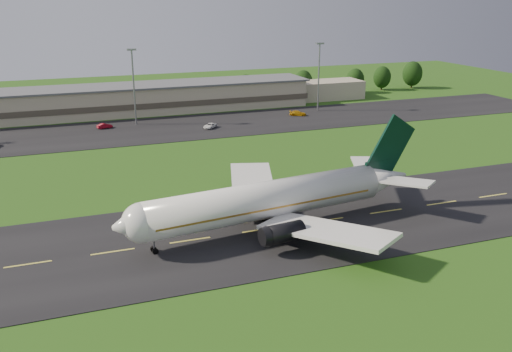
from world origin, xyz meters
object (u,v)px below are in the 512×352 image
object	(u,v)px
terminal	(131,100)
light_mast_centre	(133,78)
light_mast_east	(319,69)
service_vehicle_b	(105,126)
airliner	(271,200)
service_vehicle_d	(298,113)
service_vehicle_c	(210,126)

from	to	relation	value
terminal	light_mast_centre	world-z (taller)	light_mast_centre
light_mast_east	service_vehicle_b	bearing A→B (deg)	-178.05
service_vehicle_b	light_mast_east	bearing A→B (deg)	-103.27
airliner	service_vehicle_d	xyz separation A→B (m)	(38.55, 74.90, -3.85)
airliner	service_vehicle_c	world-z (taller)	airliner
light_mast_centre	service_vehicle_d	size ratio (longest dim) A/B	4.16
light_mast_centre	terminal	bearing A→B (deg)	85.05
service_vehicle_b	airliner	bearing A→B (deg)	176.54
light_mast_centre	service_vehicle_d	world-z (taller)	light_mast_centre
service_vehicle_b	service_vehicle_c	bearing A→B (deg)	-125.18
light_mast_centre	service_vehicle_c	world-z (taller)	light_mast_centre
service_vehicle_c	service_vehicle_d	xyz separation A→B (m)	(28.52, 6.69, 0.06)
light_mast_east	service_vehicle_c	xyz separation A→B (m)	(-37.40, -11.68, -11.99)
airliner	light_mast_centre	bearing A→B (deg)	88.14
light_mast_east	service_vehicle_b	world-z (taller)	light_mast_east
light_mast_centre	service_vehicle_c	size ratio (longest dim) A/B	4.35
light_mast_east	service_vehicle_b	size ratio (longest dim) A/B	5.09
terminal	service_vehicle_d	size ratio (longest dim) A/B	29.65
service_vehicle_b	service_vehicle_d	xyz separation A→B (m)	(54.74, -2.83, 0.05)
terminal	service_vehicle_d	xyz separation A→B (m)	(44.73, -21.17, -3.18)
airliner	light_mast_centre	distance (m)	80.66
terminal	service_vehicle_c	xyz separation A→B (m)	(16.20, -27.87, -3.24)
airliner	terminal	bearing A→B (deg)	86.40
light_mast_centre	service_vehicle_d	bearing A→B (deg)	-6.17
terminal	service_vehicle_c	distance (m)	32.40
airliner	service_vehicle_c	distance (m)	69.05
light_mast_east	service_vehicle_d	bearing A→B (deg)	-150.65
terminal	light_mast_centre	size ratio (longest dim) A/B	7.13
light_mast_east	service_vehicle_d	xyz separation A→B (m)	(-8.87, -4.99, -11.93)
service_vehicle_d	terminal	bearing A→B (deg)	90.39
light_mast_centre	service_vehicle_c	xyz separation A→B (m)	(17.60, -11.68, -11.99)
light_mast_centre	light_mast_east	world-z (taller)	same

